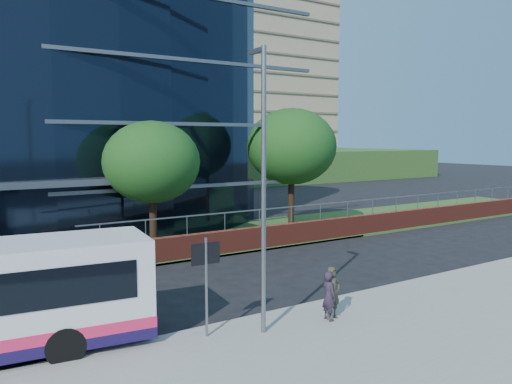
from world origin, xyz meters
TOP-DOWN VIEW (x-y plane):
  - ground at (0.00, 0.00)m, footprint 200.00×200.00m
  - kerb at (0.00, -1.00)m, footprint 80.00×0.25m
  - yellow_line_outer at (0.00, -0.80)m, footprint 80.00×0.08m
  - yellow_line_inner at (0.00, -0.65)m, footprint 80.00×0.08m
  - grass_verge at (24.00, 11.00)m, footprint 36.00×8.00m
  - retaining_wall at (20.00, 7.30)m, footprint 34.00×0.40m
  - apartment_block at (32.00, 57.21)m, footprint 60.00×42.00m
  - street_sign at (4.50, -1.59)m, footprint 0.85×0.09m
  - tree_far_c at (7.00, 9.00)m, footprint 4.62×4.62m
  - tree_far_d at (16.00, 10.00)m, footprint 5.28×5.28m
  - tree_dist_e at (24.00, 40.00)m, footprint 4.62×4.62m
  - tree_dist_f at (40.00, 42.00)m, footprint 4.29×4.29m
  - streetlight_east at (6.00, -2.17)m, footprint 0.15×0.77m
  - pedestrian at (8.20, -2.46)m, footprint 0.39×0.57m
  - pedestrian_b at (8.38, -2.45)m, footprint 0.62×0.43m

SIDE VIEW (x-z plane):
  - ground at x=0.00m, z-range 0.00..0.00m
  - yellow_line_outer at x=0.00m, z-range 0.00..0.01m
  - yellow_line_inner at x=0.00m, z-range 0.00..0.01m
  - grass_verge at x=24.00m, z-range 0.00..0.12m
  - kerb at x=0.00m, z-range 0.00..0.16m
  - retaining_wall at x=20.00m, z-range -0.44..1.67m
  - pedestrian at x=8.20m, z-range 0.15..1.65m
  - pedestrian_b at x=8.38m, z-range 0.15..1.77m
  - street_sign at x=4.50m, z-range 0.75..3.55m
  - tree_dist_f at x=40.00m, z-range 1.19..7.23m
  - streetlight_east at x=6.00m, z-range 0.44..8.44m
  - tree_far_c at x=7.00m, z-range 1.28..7.79m
  - tree_dist_e at x=24.00m, z-range 1.28..7.79m
  - tree_far_d at x=16.00m, z-range 1.47..8.91m
  - apartment_block at x=32.00m, z-range -3.89..26.11m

